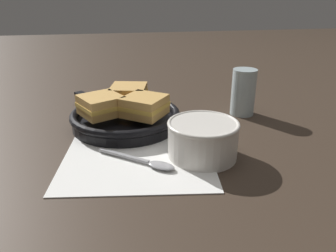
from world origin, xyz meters
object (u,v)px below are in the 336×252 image
Objects in this scene: spoon at (150,163)px; drinking_glass at (243,92)px; soup_bowl at (203,137)px; sandwich_far_left at (129,94)px; skillet at (125,118)px; sandwich_near_right at (144,106)px; sandwich_near_left at (101,105)px.

drinking_glass reaches higher than spoon.
sandwich_far_left is at bearing 117.94° from soup_bowl.
sandwich_far_left reaches higher than skillet.
sandwich_near_right is (-0.10, 0.15, 0.02)m from soup_bowl.
drinking_glass is at bearing 15.00° from sandwich_near_right.
sandwich_near_left reaches higher than spoon.
sandwich_far_left is (-0.03, 0.10, 0.00)m from sandwich_near_right.
soup_bowl is 0.12m from spoon.
soup_bowl is at bearing -55.73° from sandwich_near_right.
sandwich_near_left is at bearing -133.10° from sandwich_far_left.
sandwich_far_left is at bearing 46.90° from sandwich_near_left.
soup_bowl reaches higher than spoon.
sandwich_near_left is at bearing -172.35° from drinking_glass.
drinking_glass is at bearing 7.65° from sandwich_near_left.
sandwich_far_left is (-0.02, 0.27, 0.06)m from spoon.
drinking_glass reaches higher than soup_bowl.
sandwich_far_left is 0.31m from drinking_glass.
soup_bowl is 1.18× the size of sandwich_near_left.
soup_bowl is 0.98× the size of spoon.
skillet is at bearing -104.59° from sandwich_far_left.
soup_bowl is 0.24m from skillet.
sandwich_near_left is at bearing 166.90° from sandwich_near_right.
drinking_glass is at bearing 78.50° from spoon.
skillet is 3.20× the size of sandwich_far_left.
spoon is 1.20× the size of sandwich_near_left.
spoon is 0.22m from skillet.
sandwich_near_right is at bearing -73.10° from sandwich_far_left.
sandwich_near_right is at bearing 124.27° from soup_bowl.
spoon is 0.38m from drinking_glass.
sandwich_near_right is at bearing -165.00° from drinking_glass.
sandwich_near_left and sandwich_near_right have the same top height.
sandwich_near_right reaches higher than soup_bowl.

